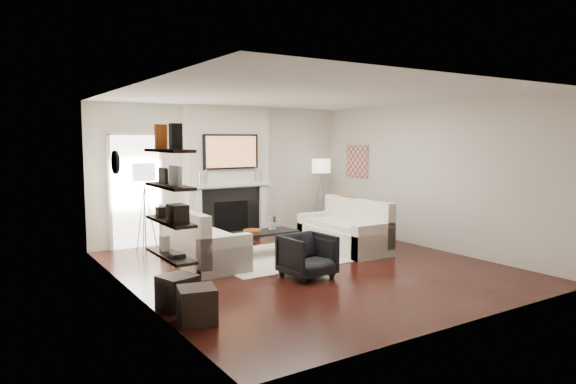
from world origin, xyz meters
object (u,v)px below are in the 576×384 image
loveseat_left_base (203,252)px  lamp_left_shade (144,172)px  loveseat_right_base (344,239)px  armchair (307,254)px  coffee_table (265,232)px  ottoman_near (178,292)px  lamp_right_shade (321,166)px

loveseat_left_base → lamp_left_shade: bearing=110.3°
loveseat_right_base → lamp_left_shade: size_ratio=4.50×
armchair → lamp_left_shade: 3.48m
lamp_left_shade → coffee_table: bearing=-38.0°
lamp_left_shade → ottoman_near: lamp_left_shade is taller
loveseat_right_base → coffee_table: size_ratio=1.64×
coffee_table → lamp_left_shade: lamp_left_shade is taller
loveseat_right_base → lamp_left_shade: (-3.12, 1.78, 1.24)m
coffee_table → lamp_right_shade: bearing=31.0°
lamp_left_shade → ottoman_near: (-0.62, -3.25, -1.25)m
loveseat_left_base → lamp_right_shade: lamp_right_shade is taller
loveseat_right_base → armchair: bearing=-144.3°
armchair → lamp_right_shade: size_ratio=1.75×
lamp_right_shade → ottoman_near: size_ratio=1.00×
lamp_left_shade → loveseat_left_base: bearing=-69.7°
loveseat_right_base → armchair: armchair is taller
loveseat_right_base → ottoman_near: 4.02m
loveseat_right_base → coffee_table: bearing=162.5°
loveseat_left_base → lamp_left_shade: (-0.51, 1.39, 1.24)m
loveseat_right_base → ottoman_near: bearing=-158.5°
armchair → lamp_left_shade: (-1.49, 2.94, 1.10)m
loveseat_left_base → coffee_table: same height
coffee_table → lamp_right_shade: size_ratio=2.75×
lamp_right_shade → lamp_left_shade: bearing=179.8°
lamp_right_shade → ottoman_near: 5.70m
coffee_table → armchair: bearing=-97.6°
coffee_table → ottoman_near: 3.02m
armchair → lamp_left_shade: size_ratio=1.75×
loveseat_left_base → lamp_right_shade: 3.86m
armchair → lamp_right_shade: bearing=47.4°
coffee_table → armchair: size_ratio=1.57×
lamp_left_shade → loveseat_right_base: bearing=-29.7°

